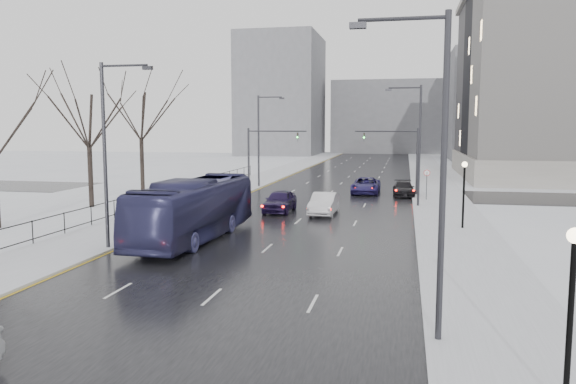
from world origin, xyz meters
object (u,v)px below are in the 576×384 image
Objects in this scene: sedan_center_near at (280,201)px; sedan_right_near at (324,204)px; lamppost_r_mid at (464,185)px; lamppost_r_near at (572,294)px; sedan_right_cross at (366,185)px; sedan_right_far at (404,189)px; streetlight_l_far at (261,136)px; streetlight_r_near at (436,162)px; mast_signal_right at (406,153)px; bus at (194,209)px; mast_signal_left at (259,152)px; tree_park_d at (92,208)px; streetlight_r_mid at (417,139)px; tree_park_e at (143,194)px; streetlight_l_near at (108,146)px; no_uturn_sign at (427,176)px.

sedan_right_near is (3.57, -0.59, -0.03)m from sedan_center_near.
sedan_right_near is (-9.65, 4.44, -2.08)m from lamppost_r_mid.
lamppost_r_near reaches higher than sedan_right_cross.
sedan_right_near is at bearing -117.64° from sedan_right_far.
sedan_right_far is at bearing -16.90° from streetlight_l_far.
streetlight_r_near reaches higher than sedan_right_far.
mast_signal_right is (-3.67, 42.00, 1.16)m from lamppost_r_near.
bus is (-12.13, -24.42, -2.27)m from mast_signal_right.
mast_signal_left is 11.32m from sedan_right_cross.
lamppost_r_near is 45.84m from mast_signal_left.
tree_park_d is 15.64m from sedan_center_near.
mast_signal_left is 1.30× the size of sedan_center_near.
streetlight_r_near is at bearing 125.31° from lamppost_r_near.
mast_signal_right is at bearing 95.00° from lamppost_r_near.
streetlight_l_far reaches higher than sedan_right_far.
streetlight_r_near and streetlight_r_mid have the same top height.
tree_park_e is 2.81× the size of sedan_right_far.
streetlight_l_near is at bearing 148.52° from streetlight_r_near.
no_uturn_sign is (1.03, 34.00, -3.32)m from streetlight_r_near.
tree_park_e reaches higher than sedan_right_cross.
tree_park_d is 21.17m from streetlight_l_far.
sedan_right_near is at bearing -57.38° from mast_signal_left.
streetlight_l_near is at bearing -55.47° from tree_park_d.
lamppost_r_near reaches higher than bus.
tree_park_e is at bearing -175.77° from sedan_right_far.
sedan_right_cross is 3.91m from sedan_right_far.
tree_park_e is (-0.40, 10.00, 0.00)m from tree_park_d.
tree_park_d is at bearing 135.81° from lamppost_r_near.
streetlight_l_far is 1.54× the size of mast_signal_left.
streetlight_l_far reaches higher than no_uturn_sign.
mast_signal_right is at bearing 96.00° from streetlight_r_mid.
mast_signal_left is 2.41× the size of no_uturn_sign.
lamppost_r_near and lamppost_r_mid have the same top height.
sedan_center_near is (-11.42, -8.97, -1.41)m from no_uturn_sign.
sedan_right_near is at bearing 56.61° from streetlight_l_near.
no_uturn_sign is (27.00, 10.00, 2.30)m from tree_park_d.
tree_park_d is 0.97× the size of bus.
sedan_right_near is at bearing 105.58° from streetlight_r_near.
mast_signal_right is 27.36m from bus.
bus is 2.57× the size of sedan_center_near.
lamppost_r_near reaches higher than sedan_right_far.
streetlight_r_mid is 5.30m from no_uturn_sign.
streetlight_r_mid is at bearing -60.75° from sedan_right_cross.
lamppost_r_near is 0.33× the size of bus.
streetlight_l_far is 1.99× the size of sedan_center_near.
streetlight_l_near is 31.24m from sedan_right_cross.
tree_park_d is at bearing -126.80° from mast_signal_left.
lamppost_r_mid is (29.20, -14.00, 2.94)m from tree_park_e.
streetlight_r_mid reaches higher than mast_signal_left.
tree_park_d is 29.23m from lamppost_r_mid.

